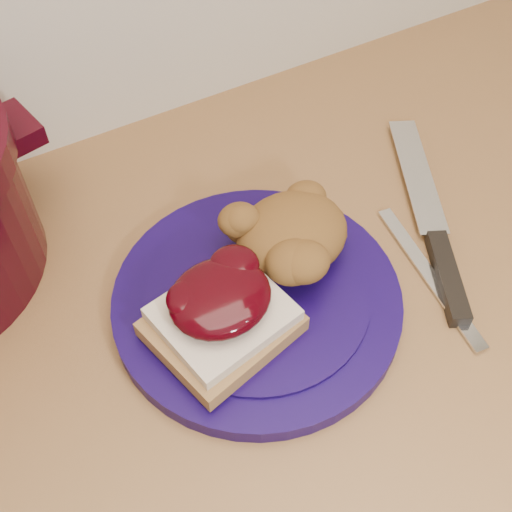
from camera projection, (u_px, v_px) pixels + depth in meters
base_cabinet at (249, 470)px, 1.00m from camera, size 4.00×0.60×0.86m
plate at (257, 300)px, 0.62m from camera, size 0.31×0.31×0.02m
sandwich at (221, 313)px, 0.56m from camera, size 0.14×0.13×0.06m
stuffing_mound at (292, 234)px, 0.61m from camera, size 0.13×0.11×0.06m
chef_knife at (438, 247)px, 0.66m from camera, size 0.15×0.27×0.02m
butter_knife at (429, 275)px, 0.64m from camera, size 0.04×0.19×0.00m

